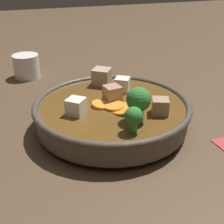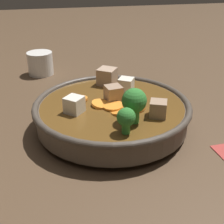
{
  "view_description": "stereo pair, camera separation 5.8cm",
  "coord_description": "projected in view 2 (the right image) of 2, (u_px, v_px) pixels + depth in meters",
  "views": [
    {
      "loc": [
        -0.49,
        0.16,
        0.3
      ],
      "look_at": [
        0.0,
        0.0,
        0.03
      ],
      "focal_mm": 50.0,
      "sensor_mm": 36.0,
      "label": 1
    },
    {
      "loc": [
        -0.51,
        0.11,
        0.3
      ],
      "look_at": [
        0.0,
        0.0,
        0.03
      ],
      "focal_mm": 50.0,
      "sensor_mm": 36.0,
      "label": 2
    }
  ],
  "objects": [
    {
      "name": "tea_cup",
      "position": [
        40.0,
        63.0,
        0.85
      ],
      "size": [
        0.07,
        0.07,
        0.06
      ],
      "color": "white",
      "rests_on": "ground_plane"
    },
    {
      "name": "ground_plane",
      "position": [
        112.0,
        128.0,
        0.6
      ],
      "size": [
        3.0,
        3.0,
        0.0
      ],
      "primitive_type": "plane",
      "color": "#4C3826"
    },
    {
      "name": "stirfry_bowl",
      "position": [
        112.0,
        111.0,
        0.58
      ],
      "size": [
        0.29,
        0.29,
        0.11
      ],
      "color": "#51473D",
      "rests_on": "ground_plane"
    }
  ]
}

